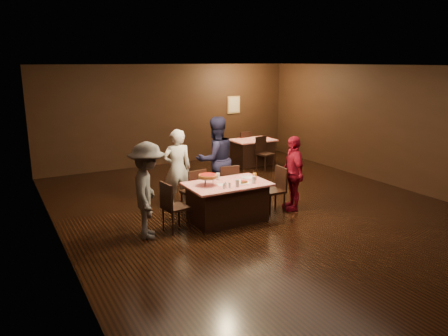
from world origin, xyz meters
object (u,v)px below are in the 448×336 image
Objects in this scene: back_table at (252,152)px; chair_far_left at (193,191)px; plate_empty at (247,178)px; glass_back at (218,177)px; chair_end_left at (176,206)px; pizza_stand at (208,176)px; main_table at (227,202)px; glass_front_right at (254,180)px; diner_grey_knit at (148,191)px; diner_navy_hoodie at (216,159)px; diner_red_shirt at (293,173)px; glass_front_left at (237,183)px; chair_back_near at (265,153)px; chair_far_right at (227,186)px; diner_white_jacket at (177,169)px; chair_back_far at (242,146)px; glass_amber at (255,176)px; chair_end_right at (273,190)px.

back_table is 4.63m from chair_far_left.
plate_empty is 1.79× the size of glass_back.
pizza_stand is at bearing -94.33° from chair_end_left.
glass_front_right is (0.45, -0.25, 0.46)m from main_table.
glass_back is at bearing -82.47° from chair_end_left.
diner_grey_knit is 1.62m from glass_back.
diner_navy_hoodie is at bearing 92.05° from glass_front_right.
diner_grey_knit is 6.94× the size of plate_empty.
pizza_stand is at bearing 82.83° from chair_far_left.
diner_red_shirt is at bearing -2.24° from main_table.
diner_red_shirt is 1.52m from glass_front_left.
chair_back_near is 0.55× the size of diner_grey_knit.
chair_far_right is at bearing -130.21° from back_table.
diner_navy_hoodie is (0.40, 1.24, 0.57)m from main_table.
diner_white_jacket is (-0.93, 0.50, 0.38)m from chair_far_right.
chair_far_right is 1.00× the size of chair_back_far.
diner_red_shirt is (1.55, -0.06, 0.41)m from main_table.
chair_end_left is 2.50× the size of pizza_stand.
glass_amber is (1.13, -1.30, -0.01)m from diner_white_jacket.
diner_grey_knit reaches higher than diner_white_jacket.
chair_far_right is 1.07m from glass_front_right.
plate_empty is at bearing 15.26° from main_table.
glass_back is at bearing 49.03° from chair_back_far.
diner_red_shirt is (-1.48, -4.52, 0.32)m from chair_back_far.
chair_back_near is at bearing 50.52° from plate_empty.
glass_front_right is at bearing -104.04° from plate_empty.
diner_grey_knit is (-2.73, -0.04, 0.39)m from chair_end_right.
chair_end_left is 6.79× the size of glass_amber.
diner_white_jacket is 0.98× the size of diner_grey_knit.
chair_back_near is 4.22m from glass_back.
glass_amber is at bearing -121.86° from back_table.
diner_white_jacket is at bearing -162.82° from chair_back_near.
diner_white_jacket is at bearing -18.78° from diner_grey_knit.
chair_far_right is 0.69m from plate_empty.
glass_amber is (0.15, 0.20, 0.00)m from glass_front_right.
chair_end_left is at bearing 170.84° from glass_front_right.
diner_white_jacket is at bearing 134.57° from plate_empty.
back_table is 4.88m from glass_front_right.
chair_far_right is (-2.63, -3.11, 0.09)m from back_table.
glass_back is (1.05, 0.30, 0.37)m from chair_end_left.
plate_empty is (-1.00, 0.21, -0.02)m from diner_red_shirt.
diner_white_jacket is (-0.13, 0.50, 0.38)m from chair_far_left.
back_table is 9.29× the size of glass_front_right.
diner_grey_knit reaches higher than back_table.
main_table is 1.10m from chair_end_right.
glass_front_left is (1.15, -0.30, 0.37)m from chair_end_left.
chair_far_right is 1.44m from diner_red_shirt.
glass_front_right and glass_amber have the same top height.
chair_end_left reaches higher than glass_front_right.
main_table is 1.68× the size of chair_far_right.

